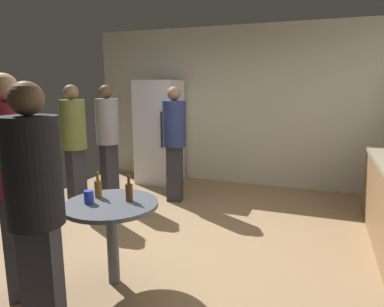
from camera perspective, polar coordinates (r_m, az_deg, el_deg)
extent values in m
cube|color=#9E7C56|center=(4.00, -1.91, -15.02)|extent=(5.20, 5.20, 0.10)
cube|color=beige|center=(6.11, 7.49, 7.64)|extent=(5.32, 0.06, 2.70)
cube|color=white|center=(6.18, -5.39, 3.53)|extent=(0.70, 0.65, 1.80)
cube|color=#262628|center=(5.78, -4.99, 3.91)|extent=(0.03, 0.03, 0.60)
cylinder|color=#4C515B|center=(3.19, -12.86, -14.43)|extent=(0.10, 0.10, 0.70)
cylinder|color=#4C515B|center=(3.05, -13.16, -8.17)|extent=(0.80, 0.80, 0.03)
cylinder|color=#8C5919|center=(3.19, -15.15, -5.64)|extent=(0.06, 0.06, 0.15)
cylinder|color=#8C5919|center=(3.16, -15.25, -3.65)|extent=(0.02, 0.02, 0.08)
cylinder|color=#593314|center=(3.03, -10.28, -6.33)|extent=(0.06, 0.06, 0.15)
cylinder|color=#593314|center=(3.00, -10.36, -4.23)|extent=(0.02, 0.02, 0.08)
cylinder|color=blue|center=(3.06, -16.57, -6.85)|extent=(0.08, 0.08, 0.11)
cube|color=#2D2D38|center=(5.15, -18.40, -3.92)|extent=(0.22, 0.26, 0.85)
cylinder|color=olive|center=(5.02, -18.93, 4.51)|extent=(0.42, 0.42, 0.67)
sphere|color=#8C6647|center=(4.99, -19.25, 9.49)|extent=(0.20, 0.20, 0.20)
cube|color=#2D2D38|center=(5.46, -13.36, -2.82)|extent=(0.24, 0.27, 0.85)
cylinder|color=gray|center=(5.33, -13.73, 5.13)|extent=(0.44, 0.44, 0.67)
sphere|color=brown|center=(5.31, -13.95, 9.81)|extent=(0.20, 0.20, 0.20)
cube|color=#2D2D38|center=(3.19, -26.47, -13.47)|extent=(0.26, 0.28, 0.89)
cylinder|color=maroon|center=(2.97, -27.78, 0.70)|extent=(0.47, 0.47, 0.70)
sphere|color=tan|center=(2.93, -28.59, 9.51)|extent=(0.21, 0.21, 0.21)
cube|color=#2D2D38|center=(5.19, -2.84, -3.32)|extent=(0.24, 0.20, 0.84)
cylinder|color=navy|center=(5.06, -2.92, 4.92)|extent=(0.38, 0.38, 0.66)
sphere|color=#8C6647|center=(5.03, -2.97, 9.79)|extent=(0.20, 0.20, 0.20)
cube|color=#2D2D38|center=(2.60, -23.23, -19.35)|extent=(0.26, 0.23, 0.86)
cylinder|color=black|center=(2.32, -24.66, -2.72)|extent=(0.43, 0.43, 0.68)
sphere|color=brown|center=(2.27, -25.56, 8.15)|extent=(0.20, 0.20, 0.20)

